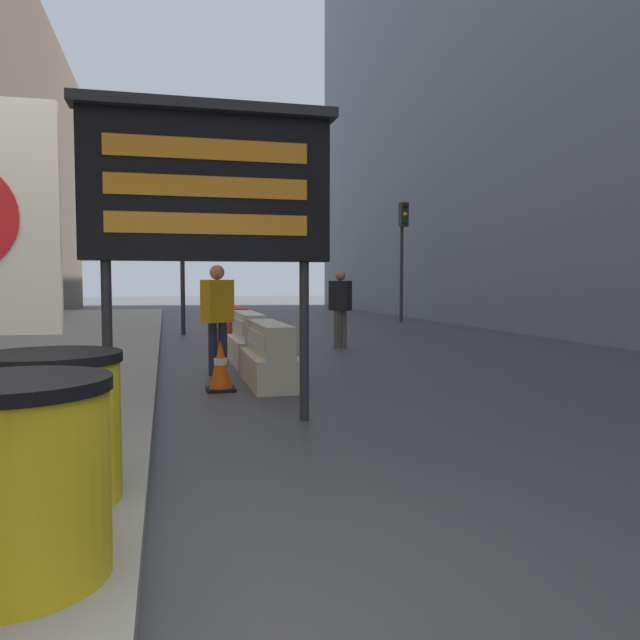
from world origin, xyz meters
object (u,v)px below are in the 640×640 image
(message_board, at_px, (208,187))
(jersey_barrier_red_striped, at_px, (234,330))
(traffic_light_far_side, at_px, (403,236))
(pedestrian_worker, at_px, (217,310))
(barrel_drum_foreground, at_px, (15,479))
(traffic_light_near_curb, at_px, (182,222))
(jersey_barrier_white, at_px, (248,341))
(traffic_cone_near, at_px, (221,366))
(pedestrian_passerby, at_px, (340,302))
(jersey_barrier_cream, at_px, (270,357))
(barrel_drum_middle, at_px, (51,427))

(message_board, height_order, jersey_barrier_red_striped, message_board)
(traffic_light_far_side, distance_m, pedestrian_worker, 13.51)
(barrel_drum_foreground, xyz_separation_m, message_board, (1.08, 3.43, 1.81))
(barrel_drum_foreground, height_order, traffic_light_near_curb, traffic_light_near_curb)
(traffic_light_near_curb, bearing_deg, jersey_barrier_white, -81.19)
(traffic_cone_near, relative_size, pedestrian_passerby, 0.40)
(jersey_barrier_cream, xyz_separation_m, pedestrian_passerby, (2.31, 4.46, 0.62))
(traffic_light_far_side, xyz_separation_m, pedestrian_worker, (-7.43, -11.10, -2.05))
(barrel_drum_middle, xyz_separation_m, jersey_barrier_white, (2.11, 7.12, -0.20))
(traffic_light_near_curb, relative_size, pedestrian_worker, 2.46)
(pedestrian_worker, bearing_deg, barrel_drum_foreground, -132.80)
(message_board, relative_size, traffic_light_far_side, 0.76)
(message_board, xyz_separation_m, traffic_light_near_curb, (0.04, 10.91, 0.65))
(traffic_light_near_curb, bearing_deg, pedestrian_passerby, -51.35)
(barrel_drum_middle, bearing_deg, traffic_cone_near, 72.64)
(jersey_barrier_cream, relative_size, traffic_cone_near, 2.79)
(traffic_light_far_side, bearing_deg, message_board, -118.25)
(barrel_drum_foreground, xyz_separation_m, traffic_light_near_curb, (1.12, 14.34, 2.45))
(jersey_barrier_white, bearing_deg, traffic_light_far_side, 55.28)
(barrel_drum_middle, relative_size, pedestrian_passerby, 0.52)
(jersey_barrier_cream, bearing_deg, message_board, -112.98)
(traffic_cone_near, bearing_deg, message_board, -97.90)
(pedestrian_passerby, bearing_deg, traffic_light_near_curb, 168.92)
(pedestrian_passerby, bearing_deg, pedestrian_worker, -90.49)
(jersey_barrier_red_striped, bearing_deg, traffic_light_far_side, 47.26)
(jersey_barrier_cream, distance_m, traffic_light_near_curb, 9.00)
(jersey_barrier_cream, bearing_deg, traffic_cone_near, -153.40)
(jersey_barrier_red_striped, height_order, traffic_light_near_curb, traffic_light_near_curb)
(barrel_drum_middle, distance_m, jersey_barrier_white, 7.43)
(message_board, bearing_deg, traffic_cone_near, 82.10)
(jersey_barrier_red_striped, distance_m, traffic_light_far_side, 10.34)
(jersey_barrier_red_striped, xyz_separation_m, traffic_light_near_curb, (-0.96, 3.76, 2.65))
(barrel_drum_foreground, height_order, pedestrian_passerby, pedestrian_passerby)
(message_board, distance_m, jersey_barrier_red_striped, 7.49)
(traffic_cone_near, xyz_separation_m, traffic_light_near_curb, (-0.24, 8.91, 2.72))
(jersey_barrier_cream, bearing_deg, barrel_drum_middle, -113.77)
(barrel_drum_foreground, xyz_separation_m, pedestrian_passerby, (4.39, 10.25, 0.41))
(barrel_drum_foreground, height_order, jersey_barrier_cream, barrel_drum_foreground)
(barrel_drum_foreground, relative_size, pedestrian_worker, 0.52)
(pedestrian_worker, bearing_deg, pedestrian_passerby, 18.34)
(barrel_drum_foreground, bearing_deg, traffic_light_near_curb, 85.52)
(jersey_barrier_white, bearing_deg, barrel_drum_foreground, -104.39)
(traffic_light_far_side, bearing_deg, barrel_drum_middle, -117.74)
(message_board, relative_size, traffic_cone_near, 4.70)
(traffic_light_far_side, bearing_deg, jersey_barrier_cream, -119.23)
(traffic_cone_near, bearing_deg, barrel_drum_middle, -107.36)
(jersey_barrier_white, bearing_deg, jersey_barrier_cream, -90.00)
(jersey_barrier_cream, height_order, traffic_cone_near, jersey_barrier_cream)
(barrel_drum_foreground, xyz_separation_m, jersey_barrier_white, (2.09, 8.13, -0.20))
(jersey_barrier_red_striped, bearing_deg, jersey_barrier_white, -90.00)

